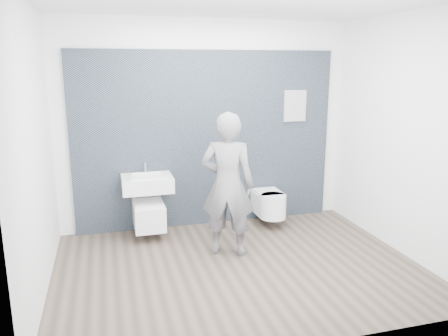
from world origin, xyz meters
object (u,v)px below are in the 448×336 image
object	(u,v)px
toilet_rounded	(270,204)
visitor	(228,185)
washbasin	(147,183)
toilet_square	(149,213)

from	to	relation	value
toilet_rounded	visitor	size ratio (longest dim) A/B	0.36
washbasin	visitor	world-z (taller)	visitor
toilet_square	visitor	xyz separation A→B (m)	(0.85, -0.77, 0.53)
toilet_rounded	washbasin	bearing A→B (deg)	177.70
washbasin	toilet_rounded	distance (m)	1.72
washbasin	toilet_square	bearing A→B (deg)	-90.00
washbasin	visitor	size ratio (longest dim) A/B	0.38
toilet_square	toilet_rounded	distance (m)	1.68
toilet_rounded	visitor	bearing A→B (deg)	-138.07
visitor	toilet_rounded	bearing A→B (deg)	-115.24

